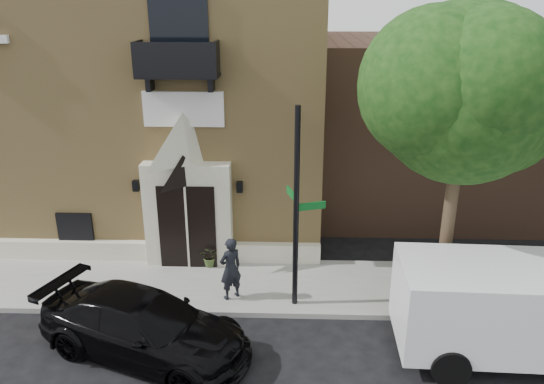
{
  "coord_description": "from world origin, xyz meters",
  "views": [
    {
      "loc": [
        2.01,
        -11.82,
        7.94
      ],
      "look_at": [
        1.54,
        2.0,
        2.78
      ],
      "focal_mm": 35.0,
      "sensor_mm": 36.0,
      "label": 1
    }
  ],
  "objects_px": {
    "pedestrian_near": "(230,269)",
    "cargo_van": "(534,309)",
    "dumpster": "(539,281)",
    "black_sedan": "(144,326)",
    "fire_hydrant": "(454,298)",
    "street_sign": "(297,210)"
  },
  "relations": [
    {
      "from": "cargo_van",
      "to": "black_sedan",
      "type": "bearing_deg",
      "value": -176.8
    },
    {
      "from": "street_sign",
      "to": "fire_hydrant",
      "type": "distance_m",
      "value": 4.79
    },
    {
      "from": "street_sign",
      "to": "cargo_van",
      "type": "bearing_deg",
      "value": -36.72
    },
    {
      "from": "black_sedan",
      "to": "street_sign",
      "type": "bearing_deg",
      "value": -38.29
    },
    {
      "from": "fire_hydrant",
      "to": "dumpster",
      "type": "relative_size",
      "value": 0.36
    },
    {
      "from": "dumpster",
      "to": "cargo_van",
      "type": "bearing_deg",
      "value": -125.94
    },
    {
      "from": "cargo_van",
      "to": "dumpster",
      "type": "distance_m",
      "value": 2.55
    },
    {
      "from": "street_sign",
      "to": "black_sedan",
      "type": "bearing_deg",
      "value": -166.63
    },
    {
      "from": "black_sedan",
      "to": "pedestrian_near",
      "type": "relative_size",
      "value": 2.9
    },
    {
      "from": "black_sedan",
      "to": "cargo_van",
      "type": "xyz_separation_m",
      "value": [
        8.88,
        0.18,
        0.55
      ]
    },
    {
      "from": "black_sedan",
      "to": "dumpster",
      "type": "distance_m",
      "value": 10.31
    },
    {
      "from": "dumpster",
      "to": "fire_hydrant",
      "type": "bearing_deg",
      "value": -176.46
    },
    {
      "from": "fire_hydrant",
      "to": "pedestrian_near",
      "type": "height_order",
      "value": "pedestrian_near"
    },
    {
      "from": "pedestrian_near",
      "to": "street_sign",
      "type": "bearing_deg",
      "value": 137.19
    },
    {
      "from": "black_sedan",
      "to": "pedestrian_near",
      "type": "bearing_deg",
      "value": -16.7
    },
    {
      "from": "black_sedan",
      "to": "dumpster",
      "type": "bearing_deg",
      "value": -55.51
    },
    {
      "from": "fire_hydrant",
      "to": "pedestrian_near",
      "type": "xyz_separation_m",
      "value": [
        -5.91,
        0.38,
        0.54
      ]
    },
    {
      "from": "pedestrian_near",
      "to": "cargo_van",
      "type": "bearing_deg",
      "value": 127.24
    },
    {
      "from": "black_sedan",
      "to": "fire_hydrant",
      "type": "xyz_separation_m",
      "value": [
        7.68,
        1.89,
        -0.25
      ]
    },
    {
      "from": "fire_hydrant",
      "to": "black_sedan",
      "type": "bearing_deg",
      "value": -166.17
    },
    {
      "from": "cargo_van",
      "to": "fire_hydrant",
      "type": "xyz_separation_m",
      "value": [
        -1.2,
        1.71,
        -0.79
      ]
    },
    {
      "from": "black_sedan",
      "to": "street_sign",
      "type": "xyz_separation_m",
      "value": [
        3.51,
        2.08,
        2.1
      ]
    }
  ]
}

